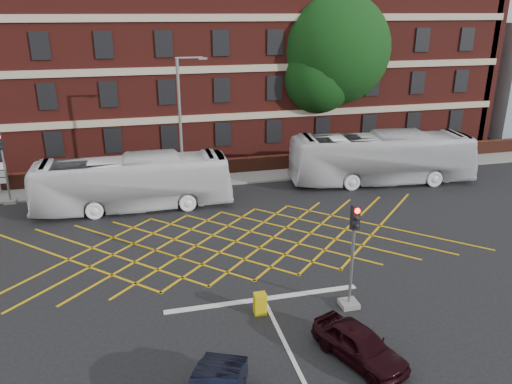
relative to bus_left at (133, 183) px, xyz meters
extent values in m
plane|color=black|center=(4.81, -7.91, -1.58)|extent=(120.00, 120.00, 0.00)
cube|color=#581B16|center=(4.81, 14.09, 4.42)|extent=(50.00, 12.00, 12.00)
cube|color=#B7A88C|center=(4.81, 8.01, 5.42)|extent=(50.00, 0.18, 0.50)
cube|color=black|center=(4.81, 8.03, 3.92)|extent=(1.20, 0.14, 1.80)
cube|color=#4D2014|center=(4.81, 5.09, -1.03)|extent=(56.00, 0.50, 1.10)
cube|color=slate|center=(4.81, 4.09, -1.52)|extent=(60.00, 3.00, 0.12)
cube|color=#CC990C|center=(4.81, -5.91, -1.57)|extent=(8.22, 8.22, 0.02)
cube|color=silver|center=(4.81, -11.41, -1.57)|extent=(8.00, 0.30, 0.02)
imported|color=white|center=(0.00, 0.00, 0.00)|extent=(11.38, 2.81, 3.16)
imported|color=silver|center=(16.21, 0.74, 0.13)|extent=(12.52, 4.35, 3.42)
imported|color=black|center=(6.94, -15.77, -0.98)|extent=(2.63, 3.80, 1.20)
cylinder|color=black|center=(15.90, 9.20, 1.63)|extent=(0.90, 0.90, 6.41)
sphere|color=black|center=(15.90, 9.20, 6.57)|extent=(8.69, 8.69, 8.69)
sphere|color=black|center=(14.40, 8.40, 4.63)|extent=(5.65, 5.65, 5.65)
sphere|color=black|center=(17.40, 10.00, 5.03)|extent=(5.22, 5.22, 5.22)
cube|color=slate|center=(7.95, -12.71, -1.48)|extent=(0.70, 0.70, 0.20)
cylinder|color=gray|center=(7.95, -12.71, 0.17)|extent=(0.12, 0.12, 3.50)
cube|color=black|center=(7.95, -12.71, 2.22)|extent=(0.30, 0.25, 0.95)
sphere|color=#FF0C05|center=(7.95, -12.85, 2.54)|extent=(0.20, 0.20, 0.20)
cube|color=slate|center=(-7.31, 2.70, -1.48)|extent=(0.70, 0.70, 0.20)
cylinder|color=gray|center=(-7.31, 2.70, 0.17)|extent=(0.12, 0.12, 3.50)
cube|color=black|center=(-7.31, 2.70, 2.22)|extent=(0.30, 0.25, 0.95)
cube|color=slate|center=(3.05, 1.53, -1.48)|extent=(1.00, 1.00, 0.20)
cylinder|color=gray|center=(3.05, 1.53, 2.62)|extent=(0.18, 0.18, 8.40)
cylinder|color=gray|center=(3.75, 1.53, 6.82)|extent=(1.60, 0.12, 0.12)
cube|color=gray|center=(4.55, 1.53, 6.77)|extent=(0.50, 0.20, 0.12)
cube|color=#C3AA0B|center=(4.42, -12.36, -1.14)|extent=(0.47, 0.38, 0.87)
camera|label=1|loc=(0.27, -28.27, 9.43)|focal=35.00mm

